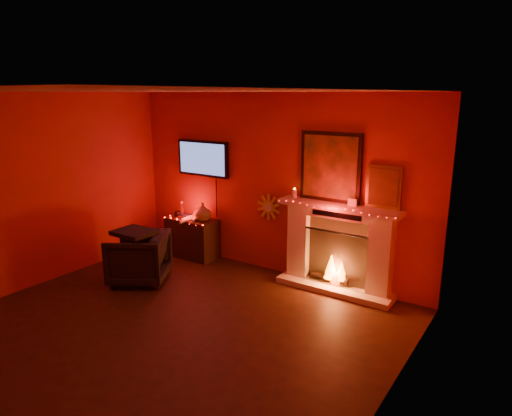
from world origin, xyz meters
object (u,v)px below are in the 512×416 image
(sunburst_clock, at_px, (269,207))
(armchair, at_px, (139,258))
(console_table, at_px, (193,235))
(fireplace, at_px, (338,240))
(tv, at_px, (203,159))

(sunburst_clock, xyz_separation_m, armchair, (-1.31, -1.45, -0.63))
(sunburst_clock, height_order, console_table, sunburst_clock)
(fireplace, relative_size, console_table, 2.28)
(fireplace, bearing_deg, sunburst_clock, 175.63)
(tv, relative_size, sunburst_clock, 3.10)
(tv, bearing_deg, console_table, -117.48)
(console_table, height_order, armchair, console_table)
(tv, distance_m, sunburst_clock, 1.41)
(sunburst_clock, relative_size, console_table, 0.42)
(fireplace, xyz_separation_m, sunburst_clock, (-1.19, 0.09, 0.28))
(fireplace, distance_m, tv, 2.61)
(fireplace, relative_size, armchair, 2.72)
(fireplace, height_order, sunburst_clock, fireplace)
(sunburst_clock, bearing_deg, armchair, -132.01)
(fireplace, distance_m, armchair, 2.87)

